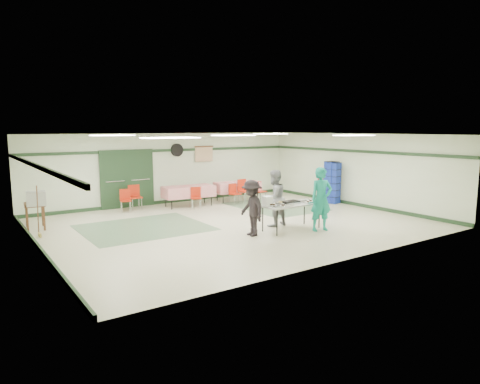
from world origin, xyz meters
TOP-DOWN VIEW (x-y plane):
  - floor at (0.00, 0.00)m, footprint 11.00×11.00m
  - ceiling at (0.00, 0.00)m, footprint 11.00×11.00m
  - wall_back at (0.00, 4.50)m, footprint 11.00×0.00m
  - wall_front at (0.00, -4.50)m, footprint 11.00×0.00m
  - wall_left at (-5.50, 0.00)m, footprint 0.00×9.00m
  - wall_right at (5.50, 0.00)m, footprint 0.00×9.00m
  - trim_back at (0.00, 4.47)m, footprint 11.00×0.06m
  - baseboard_back at (0.00, 4.47)m, footprint 11.00×0.06m
  - trim_left at (-5.47, 0.00)m, footprint 0.06×9.00m
  - baseboard_left at (-5.47, 0.00)m, footprint 0.06×9.00m
  - trim_right at (5.47, 0.00)m, footprint 0.06×9.00m
  - baseboard_right at (5.47, 0.00)m, footprint 0.06×9.00m
  - green_patch_a at (-2.50, 1.00)m, footprint 3.50×3.00m
  - green_patch_b at (2.80, 1.50)m, footprint 2.50×3.50m
  - double_door_left at (-2.20, 4.44)m, footprint 0.90×0.06m
  - double_door_right at (-1.25, 4.44)m, footprint 0.90×0.06m
  - door_frame at (-1.73, 4.42)m, footprint 2.00×0.03m
  - wall_fan at (0.30, 4.44)m, footprint 0.50×0.10m
  - scroll_banner at (1.50, 4.44)m, footprint 0.80×0.02m
  - serving_table at (0.91, -1.63)m, footprint 1.91×0.83m
  - sheet_tray_right at (1.52, -1.74)m, footprint 0.58×0.45m
  - sheet_tray_mid at (0.83, -1.56)m, footprint 0.61×0.47m
  - sheet_tray_left at (0.38, -1.72)m, footprint 0.65×0.50m
  - baking_pan at (0.89, -1.61)m, footprint 0.50×0.32m
  - foam_box_stack at (0.11, -1.52)m, footprint 0.24×0.22m
  - volunteer_teal at (1.53, -2.18)m, footprint 0.75×0.58m
  - volunteer_grey at (0.79, -0.98)m, footprint 0.90×0.74m
  - volunteer_dark at (-0.44, -1.55)m, footprint 0.67×1.04m
  - dining_table_a at (2.42, 3.38)m, footprint 1.91×1.08m
  - dining_table_b at (0.22, 3.38)m, footprint 1.96×1.00m
  - chair_a at (2.33, 2.82)m, footprint 0.48×0.48m
  - chair_b at (1.87, 2.80)m, footprint 0.40×0.40m
  - chair_c at (3.08, 2.80)m, footprint 0.39×0.39m
  - chair_d at (0.22, 2.80)m, footprint 0.48×0.48m
  - chair_loose_a at (-1.68, 3.86)m, footprint 0.44×0.44m
  - chair_loose_b at (-2.11, 3.65)m, footprint 0.45×0.45m
  - crate_stack_blue_a at (5.15, 0.90)m, footprint 0.44×0.44m
  - crate_stack_red at (5.15, 1.24)m, footprint 0.43×0.43m
  - crate_stack_blue_b at (5.15, 0.76)m, footprint 0.49×0.49m
  - printer_table at (-5.15, 2.61)m, footprint 0.62×0.88m
  - office_printer at (-5.15, 2.26)m, footprint 0.55×0.49m
  - broom at (-5.23, 1.57)m, footprint 0.08×0.22m

SIDE VIEW (x-z plane):
  - floor at x=0.00m, z-range 0.00..0.00m
  - green_patch_a at x=-2.50m, z-range 0.00..0.01m
  - green_patch_b at x=2.80m, z-range 0.00..0.01m
  - baseboard_back at x=0.00m, z-range 0.00..0.12m
  - baseboard_left at x=-5.47m, z-range 0.00..0.12m
  - baseboard_right at x=5.47m, z-range 0.00..0.12m
  - chair_c at x=3.08m, z-range 0.09..0.87m
  - chair_d at x=0.22m, z-range 0.09..0.87m
  - chair_b at x=1.87m, z-range 0.09..0.87m
  - chair_loose_b at x=-2.11m, z-range 0.09..0.88m
  - chair_loose_a at x=-1.68m, z-range 0.10..0.99m
  - chair_a at x=2.33m, z-range 0.10..1.03m
  - dining_table_a at x=2.42m, z-range 0.19..0.95m
  - dining_table_b at x=0.22m, z-range 0.19..0.95m
  - printer_table at x=-5.15m, z-range 0.26..1.00m
  - crate_stack_red at x=5.15m, z-range 0.00..1.27m
  - serving_table at x=0.91m, z-range 0.34..1.10m
  - broom at x=-5.23m, z-range 0.03..1.40m
  - volunteer_dark at x=-0.44m, z-range 0.00..1.52m
  - sheet_tray_right at x=1.52m, z-range 0.76..0.78m
  - sheet_tray_mid at x=0.83m, z-range 0.76..0.78m
  - sheet_tray_left at x=0.38m, z-range 0.76..0.78m
  - crate_stack_blue_b at x=5.15m, z-range 0.00..1.59m
  - baking_pan at x=0.89m, z-range 0.76..0.84m
  - crate_stack_blue_a at x=5.15m, z-range 0.00..1.62m
  - volunteer_grey at x=0.79m, z-range 0.00..1.68m
  - foam_box_stack at x=0.11m, z-range 0.76..1.03m
  - volunteer_teal at x=1.53m, z-range 0.00..1.81m
  - office_printer at x=-5.15m, z-range 0.75..1.14m
  - double_door_left at x=-2.20m, z-range 0.00..2.10m
  - double_door_right at x=-1.25m, z-range 0.00..2.10m
  - door_frame at x=-1.73m, z-range -0.02..2.12m
  - wall_back at x=0.00m, z-range -4.15..6.85m
  - wall_front at x=0.00m, z-range -4.15..6.85m
  - wall_left at x=-5.50m, z-range -3.15..5.85m
  - wall_right at x=5.50m, z-range -3.15..5.85m
  - scroll_banner at x=1.50m, z-range 1.55..2.15m
  - trim_back at x=0.00m, z-range 2.00..2.10m
  - trim_left at x=-5.47m, z-range 2.00..2.10m
  - trim_right at x=5.47m, z-range 2.00..2.10m
  - wall_fan at x=0.30m, z-range 1.80..2.30m
  - ceiling at x=0.00m, z-range 2.70..2.70m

